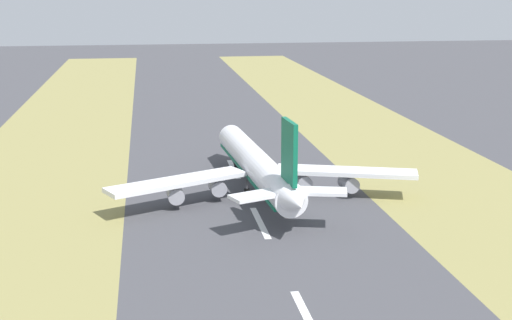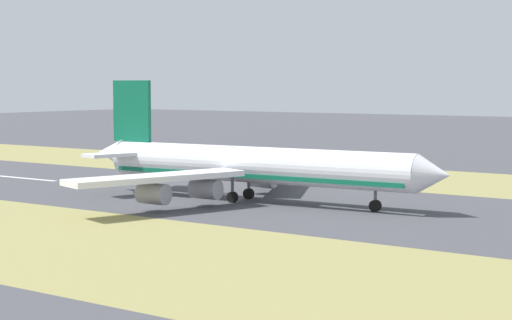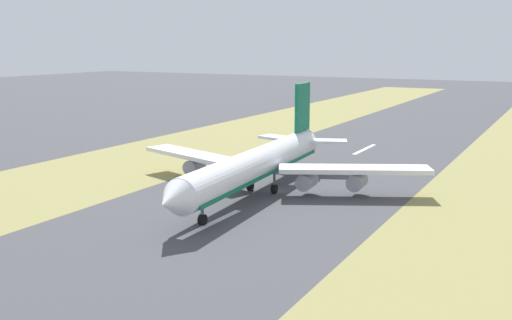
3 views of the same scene
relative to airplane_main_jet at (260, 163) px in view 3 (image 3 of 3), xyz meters
The scene contains 6 objects.
ground_plane 7.15m from the airplane_main_jet, 129.87° to the right, with size 800.00×800.00×0.00m, color #424247.
grass_median_east 43.06m from the airplane_main_jet, ahead, with size 40.00×600.00×0.01m, color olive.
centreline_dash_near 58.46m from the airplane_main_jet, 92.43° to the right, with size 1.20×18.00×0.01m, color silver.
centreline_dash_mid 19.23m from the airplane_main_jet, 97.76° to the right, with size 1.20×18.00×0.01m, color silver.
centreline_dash_far 22.85m from the airplane_main_jet, 96.43° to the left, with size 1.20×18.00×0.01m, color silver.
airplane_main_jet is the anchor object (origin of this frame).
Camera 3 is at (-50.94, 104.41, 28.94)m, focal length 42.00 mm.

